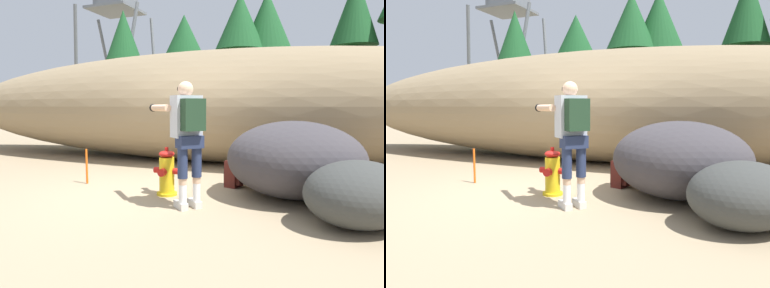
# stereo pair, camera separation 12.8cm
# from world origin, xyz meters

# --- Properties ---
(ground_plane) EXTENTS (56.00, 56.00, 0.04)m
(ground_plane) POSITION_xyz_m (0.00, 0.00, -0.02)
(ground_plane) COLOR #998466
(dirt_embankment) EXTENTS (16.04, 3.20, 2.63)m
(dirt_embankment) POSITION_xyz_m (0.00, 3.30, 1.32)
(dirt_embankment) COLOR #897556
(dirt_embankment) RESTS_ON ground_plane
(fire_hydrant) EXTENTS (0.41, 0.35, 0.72)m
(fire_hydrant) POSITION_xyz_m (0.24, -0.06, 0.33)
(fire_hydrant) COLOR gold
(fire_hydrant) RESTS_ON ground_plane
(utility_worker) EXTENTS (0.97, 0.94, 1.64)m
(utility_worker) POSITION_xyz_m (0.76, -0.53, 1.04)
(utility_worker) COLOR beige
(utility_worker) RESTS_ON ground_plane
(spare_backpack) EXTENTS (0.34, 0.34, 0.47)m
(spare_backpack) POSITION_xyz_m (1.06, 0.83, 0.22)
(spare_backpack) COLOR #511E19
(spare_backpack) RESTS_ON ground_plane
(boulder_large) EXTENTS (2.28, 2.16, 1.12)m
(boulder_large) POSITION_xyz_m (2.02, 0.50, 0.56)
(boulder_large) COLOR #393539
(boulder_large) RESTS_ON ground_plane
(boulder_small) EXTENTS (1.62, 1.61, 0.74)m
(boulder_small) POSITION_xyz_m (2.79, -0.55, 0.37)
(boulder_small) COLOR #383A37
(boulder_small) RESTS_ON ground_plane
(boulder_outlier) EXTENTS (1.05, 1.03, 0.49)m
(boulder_outlier) POSITION_xyz_m (2.88, 1.17, 0.25)
(boulder_outlier) COLOR #41383B
(boulder_outlier) RESTS_ON ground_plane
(pine_tree_far_left) EXTENTS (2.06, 2.06, 4.87)m
(pine_tree_far_left) POSITION_xyz_m (-4.72, 6.79, 2.71)
(pine_tree_far_left) COLOR #47331E
(pine_tree_far_left) RESTS_ON ground_plane
(pine_tree_left) EXTENTS (2.98, 2.98, 5.21)m
(pine_tree_left) POSITION_xyz_m (-3.36, 9.44, 2.87)
(pine_tree_left) COLOR #47331E
(pine_tree_left) RESTS_ON ground_plane
(pine_tree_center) EXTENTS (2.70, 2.70, 5.27)m
(pine_tree_center) POSITION_xyz_m (-0.50, 7.65, 2.95)
(pine_tree_center) COLOR #47331E
(pine_tree_center) RESTS_ON ground_plane
(pine_tree_right) EXTENTS (2.83, 2.83, 5.45)m
(pine_tree_right) POSITION_xyz_m (0.33, 8.34, 2.94)
(pine_tree_right) COLOR #47331E
(pine_tree_right) RESTS_ON ground_plane
(pine_tree_far_right) EXTENTS (2.08, 2.08, 5.14)m
(pine_tree_far_right) POSITION_xyz_m (3.13, 6.85, 2.74)
(pine_tree_far_right) COLOR #47331E
(pine_tree_far_right) RESTS_ON ground_plane
(survey_stake) EXTENTS (0.04, 0.04, 0.60)m
(survey_stake) POSITION_xyz_m (-1.36, 0.15, 0.30)
(survey_stake) COLOR #E55914
(survey_stake) RESTS_ON ground_plane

